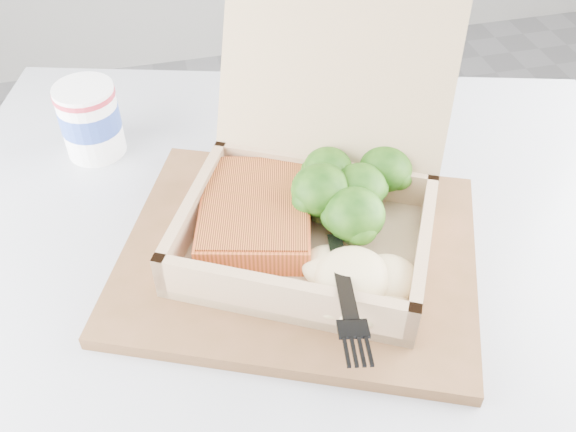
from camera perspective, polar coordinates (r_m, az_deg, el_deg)
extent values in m
cube|color=#9DA0A6|center=(0.58, -0.40, -6.94)|extent=(0.87, 0.87, 0.03)
cube|color=brown|center=(0.58, 0.95, -3.46)|extent=(0.39, 0.36, 0.01)
cube|color=#A08760|center=(0.57, 1.45, -2.71)|extent=(0.27, 0.25, 0.01)
cube|color=tan|center=(0.59, -8.29, 0.26)|extent=(0.09, 0.15, 0.04)
cube|color=tan|center=(0.56, 11.80, -3.30)|extent=(0.09, 0.15, 0.04)
cube|color=tan|center=(0.51, -0.52, -7.48)|extent=(0.19, 0.11, 0.04)
cube|color=tan|center=(0.62, 3.13, 3.46)|extent=(0.19, 0.11, 0.04)
cube|color=#A08760|center=(0.60, 4.26, 12.65)|extent=(0.22, 0.17, 0.16)
cube|color=#D25729|center=(0.58, -2.91, 0.30)|extent=(0.13, 0.15, 0.03)
ellipsoid|color=beige|center=(0.52, 5.79, -5.41)|extent=(0.10, 0.09, 0.03)
cube|color=black|center=(0.54, 4.15, -0.79)|extent=(0.03, 0.11, 0.03)
cube|color=black|center=(0.49, 5.15, -7.40)|extent=(0.03, 0.05, 0.01)
cylinder|color=white|center=(0.72, -17.17, 8.14)|extent=(0.06, 0.06, 0.08)
cylinder|color=#2B46A6|center=(0.71, -17.23, 8.40)|extent=(0.06, 0.06, 0.03)
cylinder|color=#B72A3B|center=(0.70, -17.73, 10.33)|extent=(0.06, 0.06, 0.01)
cube|color=white|center=(0.71, 4.06, 6.16)|extent=(0.13, 0.15, 0.00)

